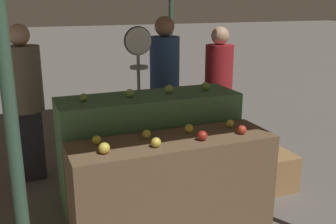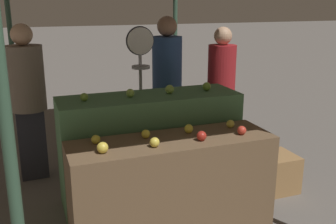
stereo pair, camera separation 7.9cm
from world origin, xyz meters
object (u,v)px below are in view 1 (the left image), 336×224
Objects in this scene: produce_scale at (139,67)px; person_customer_right at (25,94)px; wooden_crate_side at (274,171)px; person_customer_left at (218,84)px; person_vendor_at_scale at (165,80)px.

produce_scale is 0.98× the size of person_customer_right.
wooden_crate_side is (2.39, -1.24, -0.80)m from person_customer_right.
person_customer_left is 2.28m from person_customer_right.
wooden_crate_side is (0.12, -1.05, -0.76)m from person_customer_left.
person_customer_left is at bearing 172.47° from person_customer_right.
person_vendor_at_scale is at bearing 175.03° from person_customer_right.
person_customer_right is 2.81m from wooden_crate_side.
wooden_crate_side is at bearing 149.96° from person_customer_right.
produce_scale is 1.85m from wooden_crate_side.
person_customer_right is at bearing -18.86° from person_customer_left.
person_customer_right is at bearing 152.69° from wooden_crate_side.
wooden_crate_side is (0.79, -1.17, -0.84)m from person_vendor_at_scale.
person_vendor_at_scale is 1.03× the size of person_customer_right.
person_customer_right is at bearing -30.07° from person_vendor_at_scale.
person_customer_right reaches higher than produce_scale.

